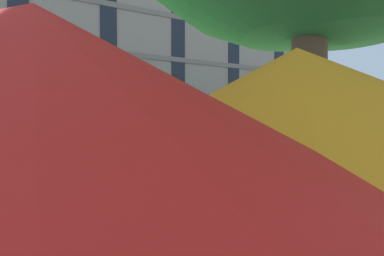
{
  "coord_description": "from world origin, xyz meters",
  "views": [
    {
      "loc": [
        -1.86,
        -10.89,
        1.82
      ],
      "look_at": [
        5.8,
        3.2,
        1.4
      ],
      "focal_mm": 27.2,
      "sensor_mm": 36.0,
      "label": 1
    }
  ],
  "objects": [
    {
      "name": "sedan_white",
      "position": [
        12.9,
        3.7,
        0.95
      ],
      "size": [
        4.4,
        1.98,
        1.78
      ],
      "color": "silver",
      "rests_on": "ground"
    },
    {
      "name": "apartment_building",
      "position": [
        0.0,
        14.99,
        6.4
      ],
      "size": [
        41.38,
        12.08,
        12.8
      ],
      "color": "gray",
      "rests_on": "ground"
    },
    {
      "name": "sedan_black_midblock",
      "position": [
        19.72,
        3.7,
        0.95
      ],
      "size": [
        4.4,
        1.98,
        1.78
      ],
      "color": "black",
      "rests_on": "ground"
    },
    {
      "name": "pickup_gray",
      "position": [
        5.33,
        3.7,
        1.03
      ],
      "size": [
        5.1,
        2.12,
        2.2
      ],
      "color": "slate",
      "rests_on": "ground"
    },
    {
      "name": "street_tree_right",
      "position": [
        14.77,
        6.45,
        2.52
      ],
      "size": [
        2.36,
        2.11,
        3.69
      ],
      "color": "#4C3823",
      "rests_on": "ground"
    },
    {
      "name": "street_tree_middle",
      "position": [
        2.21,
        6.88,
        3.27
      ],
      "size": [
        3.18,
        3.09,
        4.95
      ],
      "color": "brown",
      "rests_on": "ground"
    },
    {
      "name": "ground_plane",
      "position": [
        0.0,
        0.0,
        0.0
      ],
      "size": [
        120.0,
        120.0,
        0.0
      ],
      "primitive_type": "plane",
      "color": "#424244"
    },
    {
      "name": "sedan_black",
      "position": [
        -1.44,
        3.7,
        0.95
      ],
      "size": [
        4.4,
        1.98,
        1.78
      ],
      "color": "black",
      "rests_on": "ground"
    },
    {
      "name": "sidewalk_far",
      "position": [
        0.0,
        6.8,
        0.06
      ],
      "size": [
        56.0,
        3.6,
        0.12
      ],
      "primitive_type": "cube",
      "color": "gray",
      "rests_on": "ground"
    },
    {
      "name": "patio_umbrella",
      "position": [
        -1.32,
        -9.0,
        1.91
      ],
      "size": [
        4.03,
        3.74,
        2.23
      ],
      "color": "silver",
      "rests_on": "ground"
    },
    {
      "name": "stop_sign",
      "position": [
        31.63,
        7.4,
        1.88
      ],
      "size": [
        0.07,
        0.68,
        2.82
      ],
      "color": "slate",
      "rests_on": "ground"
    }
  ]
}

